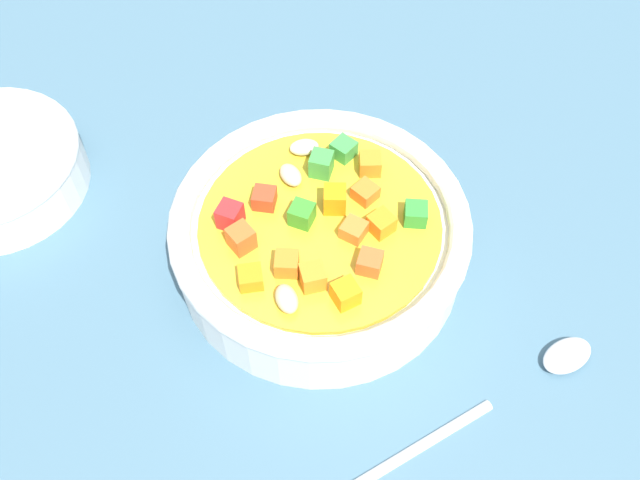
{
  "coord_description": "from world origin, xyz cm",
  "views": [
    {
      "loc": [
        16.94,
        -22.19,
        43.21
      ],
      "look_at": [
        0.0,
        0.0,
        2.47
      ],
      "focal_mm": 39.9,
      "sensor_mm": 36.0,
      "label": 1
    }
  ],
  "objects": [
    {
      "name": "ground_plane",
      "position": [
        0.0,
        0.0,
        -1.0
      ],
      "size": [
        140.0,
        140.0,
        2.0
      ],
      "primitive_type": "cube",
      "color": "#42667A"
    },
    {
      "name": "spoon",
      "position": [
        15.81,
        -0.9,
        0.46
      ],
      "size": [
        8.93,
        18.99,
        1.08
      ],
      "rotation": [
        0.0,
        0.0,
        7.46
      ],
      "color": "silver",
      "rests_on": "ground_plane"
    },
    {
      "name": "soup_bowl_main",
      "position": [
        -0.0,
        -0.01,
        2.91
      ],
      "size": [
        20.45,
        20.45,
        6.3
      ],
      "color": "white",
      "rests_on": "ground_plane"
    }
  ]
}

